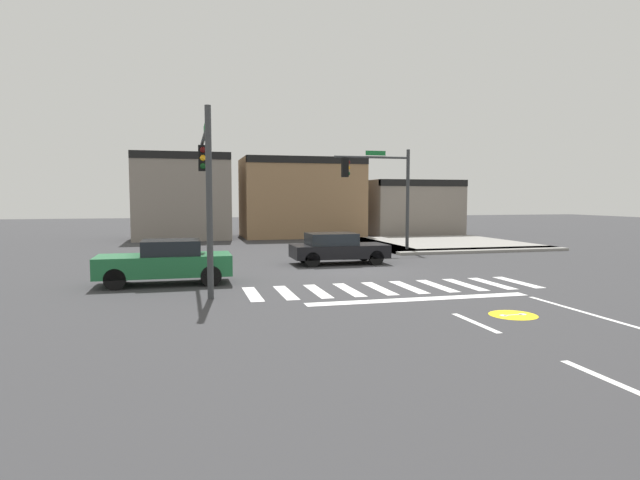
{
  "coord_description": "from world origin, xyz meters",
  "views": [
    {
      "loc": [
        -6.54,
        -20.44,
        2.92
      ],
      "look_at": [
        -1.46,
        -0.5,
        1.28
      ],
      "focal_mm": 29.77,
      "sensor_mm": 36.0,
      "label": 1
    }
  ],
  "objects_px": {
    "traffic_signal_northeast": "(380,182)",
    "car_black": "(337,248)",
    "traffic_signal_southwest": "(206,171)",
    "car_green": "(166,262)"
  },
  "relations": [
    {
      "from": "traffic_signal_northeast",
      "to": "car_black",
      "type": "distance_m",
      "value": 6.22
    },
    {
      "from": "traffic_signal_southwest",
      "to": "traffic_signal_northeast",
      "type": "bearing_deg",
      "value": -46.68
    },
    {
      "from": "traffic_signal_southwest",
      "to": "car_green",
      "type": "relative_size",
      "value": 1.26
    },
    {
      "from": "traffic_signal_northeast",
      "to": "car_black",
      "type": "bearing_deg",
      "value": 48.94
    },
    {
      "from": "traffic_signal_northeast",
      "to": "car_green",
      "type": "xyz_separation_m",
      "value": [
        -10.71,
        -7.99,
        -3.0
      ]
    },
    {
      "from": "traffic_signal_southwest",
      "to": "car_green",
      "type": "xyz_separation_m",
      "value": [
        -1.33,
        0.85,
        -3.02
      ]
    },
    {
      "from": "traffic_signal_southwest",
      "to": "car_black",
      "type": "distance_m",
      "value": 8.11
    },
    {
      "from": "traffic_signal_southwest",
      "to": "traffic_signal_northeast",
      "type": "xyz_separation_m",
      "value": [
        9.37,
        8.84,
        -0.03
      ]
    },
    {
      "from": "traffic_signal_northeast",
      "to": "car_green",
      "type": "distance_m",
      "value": 13.69
    },
    {
      "from": "car_black",
      "to": "car_green",
      "type": "xyz_separation_m",
      "value": [
        -7.14,
        -3.9,
        0.05
      ]
    }
  ]
}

